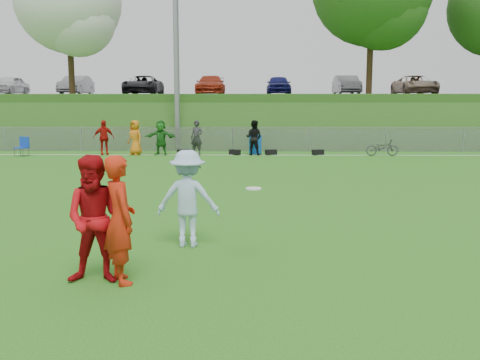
{
  "coord_description": "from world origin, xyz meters",
  "views": [
    {
      "loc": [
        0.87,
        -7.97,
        2.51
      ],
      "look_at": [
        0.72,
        0.5,
        1.29
      ],
      "focal_mm": 40.0,
      "sensor_mm": 36.0,
      "label": 1
    }
  ],
  "objects_px": {
    "player_blue": "(188,199)",
    "player_red_left": "(120,220)",
    "recycling_bin": "(255,144)",
    "player_red_center": "(96,220)",
    "bicycle": "(382,148)",
    "frisbee": "(253,189)"
  },
  "relations": [
    {
      "from": "player_blue",
      "to": "player_red_left",
      "type": "bearing_deg",
      "value": 72.89
    },
    {
      "from": "player_blue",
      "to": "recycling_bin",
      "type": "relative_size",
      "value": 1.8
    },
    {
      "from": "player_red_center",
      "to": "bicycle",
      "type": "distance_m",
      "value": 20.34
    },
    {
      "from": "player_red_center",
      "to": "frisbee",
      "type": "relative_size",
      "value": 7.25
    },
    {
      "from": "player_red_left",
      "to": "player_blue",
      "type": "height_order",
      "value": "player_red_left"
    },
    {
      "from": "recycling_bin",
      "to": "player_red_center",
      "type": "bearing_deg",
      "value": -97.14
    },
    {
      "from": "player_blue",
      "to": "frisbee",
      "type": "height_order",
      "value": "player_blue"
    },
    {
      "from": "player_red_center",
      "to": "recycling_bin",
      "type": "distance_m",
      "value": 19.52
    },
    {
      "from": "player_red_left",
      "to": "recycling_bin",
      "type": "xyz_separation_m",
      "value": [
        2.1,
        19.36,
        -0.43
      ]
    },
    {
      "from": "player_red_left",
      "to": "recycling_bin",
      "type": "bearing_deg",
      "value": -35.62
    },
    {
      "from": "bicycle",
      "to": "player_red_left",
      "type": "bearing_deg",
      "value": 156.91
    },
    {
      "from": "frisbee",
      "to": "recycling_bin",
      "type": "relative_size",
      "value": 0.26
    },
    {
      "from": "player_red_left",
      "to": "recycling_bin",
      "type": "height_order",
      "value": "player_red_left"
    },
    {
      "from": "player_red_center",
      "to": "frisbee",
      "type": "height_order",
      "value": "player_red_center"
    },
    {
      "from": "frisbee",
      "to": "bicycle",
      "type": "relative_size",
      "value": 0.16
    },
    {
      "from": "recycling_bin",
      "to": "bicycle",
      "type": "bearing_deg",
      "value": -8.34
    },
    {
      "from": "player_blue",
      "to": "recycling_bin",
      "type": "height_order",
      "value": "player_blue"
    },
    {
      "from": "player_red_center",
      "to": "bicycle",
      "type": "height_order",
      "value": "player_red_center"
    },
    {
      "from": "player_red_left",
      "to": "player_red_center",
      "type": "distance_m",
      "value": 0.33
    },
    {
      "from": "recycling_bin",
      "to": "player_red_left",
      "type": "bearing_deg",
      "value": -96.18
    },
    {
      "from": "frisbee",
      "to": "recycling_bin",
      "type": "xyz_separation_m",
      "value": [
        0.23,
        18.41,
        -0.72
      ]
    },
    {
      "from": "bicycle",
      "to": "player_red_center",
      "type": "bearing_deg",
      "value": 156.07
    }
  ]
}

